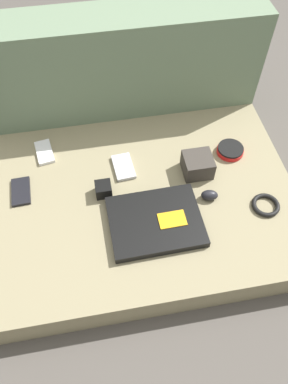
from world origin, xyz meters
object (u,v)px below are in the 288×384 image
(phone_silver, at_px, (44,152))
(phone_small, at_px, (123,167))
(laptop, at_px, (156,221))
(phone_black, at_px, (21,191))
(charger_brick, at_px, (103,189))
(speaker_puck, at_px, (230,150))
(camera_pouch, at_px, (198,165))
(computer_mouse, at_px, (209,195))

(phone_silver, relative_size, phone_small, 1.01)
(laptop, distance_m, phone_black, 0.49)
(laptop, xyz_separation_m, phone_small, (-0.07, 0.26, -0.01))
(phone_small, bearing_deg, charger_brick, -134.41)
(phone_silver, distance_m, phone_small, 0.31)
(speaker_puck, height_order, phone_black, speaker_puck)
(speaker_puck, bearing_deg, laptop, -142.70)
(phone_silver, bearing_deg, phone_black, -125.85)
(charger_brick, bearing_deg, phone_silver, 131.70)
(speaker_puck, distance_m, phone_silver, 0.71)
(camera_pouch, bearing_deg, charger_brick, -173.56)
(computer_mouse, height_order, camera_pouch, camera_pouch)
(laptop, bearing_deg, speaker_puck, 36.18)
(computer_mouse, relative_size, camera_pouch, 0.63)
(phone_silver, relative_size, charger_brick, 2.24)
(speaker_puck, relative_size, camera_pouch, 0.98)
(phone_small, bearing_deg, laptop, -79.10)
(laptop, relative_size, phone_silver, 2.48)
(computer_mouse, bearing_deg, phone_black, 179.79)
(phone_small, height_order, camera_pouch, camera_pouch)
(laptop, distance_m, camera_pouch, 0.27)
(phone_black, distance_m, charger_brick, 0.29)
(laptop, distance_m, charger_brick, 0.22)
(computer_mouse, relative_size, phone_silver, 0.52)
(camera_pouch, bearing_deg, computer_mouse, -84.78)
(speaker_puck, bearing_deg, phone_black, -176.32)
(phone_silver, bearing_deg, speaker_puck, -18.83)
(speaker_puck, xyz_separation_m, charger_brick, (-0.50, -0.11, 0.01))
(charger_brick, bearing_deg, phone_black, 169.12)
(laptop, xyz_separation_m, speaker_puck, (0.34, 0.26, -0.00))
(computer_mouse, relative_size, phone_small, 0.53)
(laptop, xyz_separation_m, phone_silver, (-0.36, 0.38, -0.01))
(camera_pouch, bearing_deg, phone_silver, 161.17)
(computer_mouse, relative_size, charger_brick, 1.17)
(phone_small, bearing_deg, phone_silver, 151.86)
(laptop, distance_m, speaker_puck, 0.43)
(laptop, bearing_deg, phone_small, 104.25)
(phone_black, height_order, camera_pouch, camera_pouch)
(phone_silver, distance_m, charger_brick, 0.30)
(computer_mouse, distance_m, phone_silver, 0.64)
(laptop, bearing_deg, phone_black, 153.54)
(phone_silver, height_order, phone_small, same)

